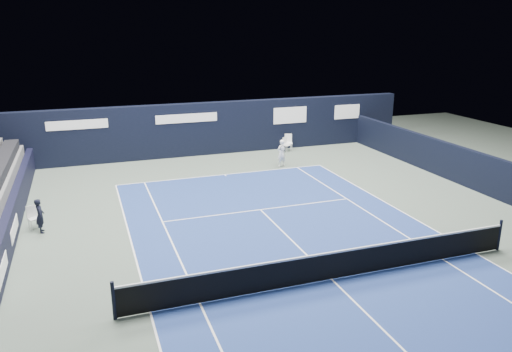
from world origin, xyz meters
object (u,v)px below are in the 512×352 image
Objects in this scene: folding_chair_back_b at (288,141)px; line_judge_chair at (33,216)px; folding_chair_back_a at (286,143)px; tennis_net at (333,265)px; tennis_player at (281,153)px.

line_judge_chair is at bearing -133.39° from folding_chair_back_b.
tennis_net is at bearing -132.36° from folding_chair_back_a.
folding_chair_back_b is 16.32m from line_judge_chair.
folding_chair_back_b is at bearing 61.16° from tennis_player.
tennis_net is at bearing -92.30° from folding_chair_back_b.
tennis_player is (12.24, 4.99, 0.24)m from line_judge_chair.
folding_chair_back_b is at bearing 71.63° from tennis_net.
tennis_net is (-5.22, -15.72, -0.07)m from folding_chair_back_b.
tennis_player is at bearing -141.56° from folding_chair_back_a.
folding_chair_back_b is at bearing 18.78° from folding_chair_back_a.
folding_chair_back_b reaches higher than line_judge_chair.
tennis_player is (-1.55, -3.05, 0.25)m from folding_chair_back_a.
folding_chair_back_a and line_judge_chair have the same top height.
folding_chair_back_b is 0.08× the size of tennis_net.
tennis_player reaches higher than tennis_net.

